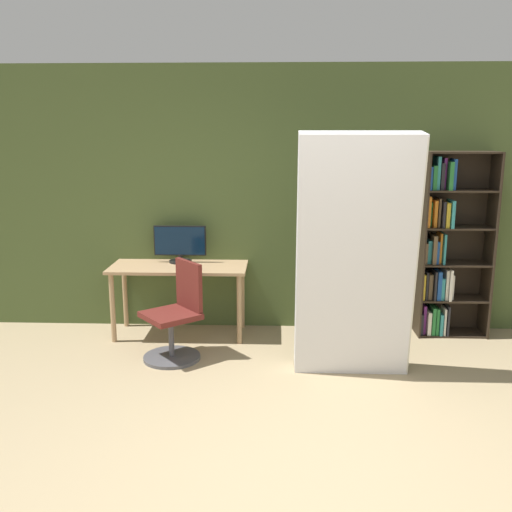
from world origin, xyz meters
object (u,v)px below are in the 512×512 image
monitor (180,244)px  office_chair (176,321)px  mattress_near (356,258)px  bookshelf (446,248)px

monitor → office_chair: monitor is taller
office_chair → mattress_near: (1.56, -0.30, 0.67)m
office_chair → bookshelf: 2.77m
office_chair → bookshelf: (2.61, 0.77, 0.54)m
monitor → office_chair: size_ratio=0.60×
monitor → office_chair: bearing=-84.2°
office_chair → monitor: bearing=95.8°
bookshelf → office_chair: bearing=-163.6°
monitor → bookshelf: bookshelf is taller
monitor → bookshelf: (2.69, -0.01, -0.03)m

